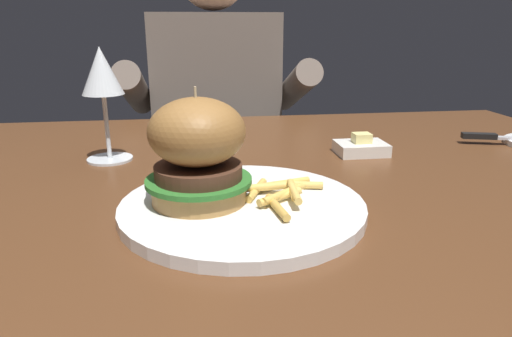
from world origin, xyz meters
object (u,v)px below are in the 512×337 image
(butter_dish, at_px, (361,147))
(burger_sandwich, at_px, (198,151))
(diner_person, at_px, (217,157))
(main_plate, at_px, (243,207))
(wine_glass, at_px, (102,78))

(butter_dish, bearing_deg, burger_sandwich, -142.32)
(diner_person, bearing_deg, butter_dish, -71.50)
(main_plate, distance_m, diner_person, 0.87)
(burger_sandwich, relative_size, wine_glass, 0.74)
(diner_person, bearing_deg, wine_glass, -108.58)
(main_plate, bearing_deg, wine_glass, 127.65)
(butter_dish, height_order, diner_person, diner_person)
(main_plate, relative_size, diner_person, 0.24)
(main_plate, bearing_deg, diner_person, 88.94)
(burger_sandwich, xyz_separation_m, diner_person, (0.07, 0.84, -0.25))
(butter_dish, distance_m, diner_person, 0.69)
(wine_glass, height_order, butter_dish, wine_glass)
(wine_glass, distance_m, butter_dish, 0.43)
(main_plate, height_order, butter_dish, butter_dish)
(butter_dish, relative_size, diner_person, 0.07)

